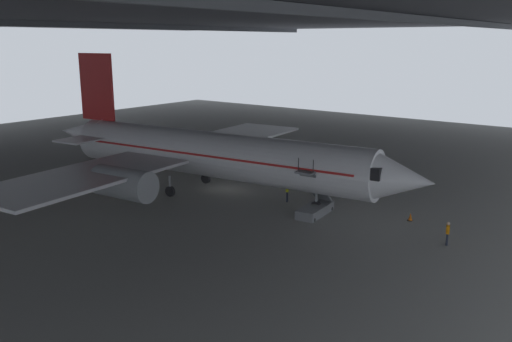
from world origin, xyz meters
TOP-DOWN VIEW (x-y plane):
  - ground_plane at (0.00, 0.00)m, footprint 110.00×110.00m
  - hangar_structure at (-0.07, 13.77)m, footprint 121.00×99.00m
  - airplane_main at (-0.95, 0.74)m, footprint 37.35×38.52m
  - boarding_stairs at (-0.51, -9.92)m, footprint 4.42×1.89m
  - crew_worker_near_nose at (-0.65, -20.16)m, footprint 0.53×0.31m
  - crew_worker_by_stairs at (1.07, -6.27)m, footprint 0.49×0.36m
  - traffic_cone_orange at (2.66, -16.35)m, footprint 0.36×0.36m

SIDE VIEW (x-z plane):
  - ground_plane at x=0.00m, z-range 0.00..0.00m
  - traffic_cone_orange at x=2.66m, z-range -0.01..0.59m
  - boarding_stairs at x=-0.51m, z-range -1.64..3.12m
  - crew_worker_near_nose at x=-0.65m, z-range 0.11..1.71m
  - crew_worker_by_stairs at x=1.07m, z-range 0.13..1.85m
  - airplane_main at x=-0.95m, z-range -2.44..9.53m
  - hangar_structure at x=-0.07m, z-range 7.70..24.36m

